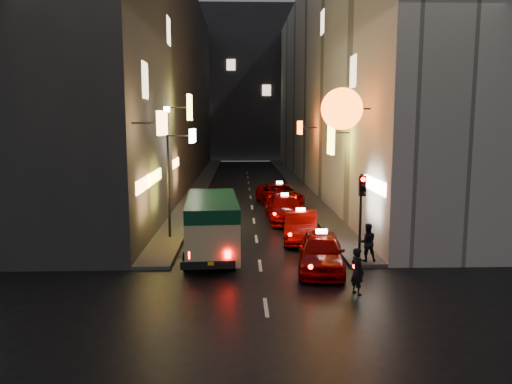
{
  "coord_description": "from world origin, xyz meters",
  "views": [
    {
      "loc": [
        -0.78,
        -10.74,
        5.72
      ],
      "look_at": [
        -0.02,
        13.0,
        2.32
      ],
      "focal_mm": 35.0,
      "sensor_mm": 36.0,
      "label": 1
    }
  ],
  "objects": [
    {
      "name": "pedestrian_crossing",
      "position": [
        3.08,
        5.09,
        0.9
      ],
      "size": [
        0.6,
        0.7,
        1.8
      ],
      "primitive_type": "imported",
      "rotation": [
        0.0,
        0.0,
        2.01
      ],
      "color": "black",
      "rests_on": "ground"
    },
    {
      "name": "taxi_second",
      "position": [
        2.1,
        12.59,
        0.84
      ],
      "size": [
        2.67,
        5.44,
        1.84
      ],
      "color": "#7B0100",
      "rests_on": "ground"
    },
    {
      "name": "building_left",
      "position": [
        -8.0,
        33.99,
        9.0
      ],
      "size": [
        7.59,
        52.0,
        18.0
      ],
      "color": "#373532",
      "rests_on": "ground"
    },
    {
      "name": "taxi_far",
      "position": [
        1.88,
        22.63,
        0.88
      ],
      "size": [
        3.03,
        5.78,
        1.92
      ],
      "color": "#7B0100",
      "rests_on": "ground"
    },
    {
      "name": "sidewalk_right",
      "position": [
        4.25,
        34.0,
        0.07
      ],
      "size": [
        1.5,
        52.0,
        0.15
      ],
      "primitive_type": "cube",
      "color": "#494644",
      "rests_on": "ground"
    },
    {
      "name": "minibus",
      "position": [
        -1.97,
        9.81,
        1.6
      ],
      "size": [
        2.43,
        6.0,
        2.53
      ],
      "color": "#D6C686",
      "rests_on": "ground"
    },
    {
      "name": "building_far",
      "position": [
        0.0,
        66.0,
        11.0
      ],
      "size": [
        30.0,
        10.0,
        22.0
      ],
      "primitive_type": "cube",
      "color": "#333338",
      "rests_on": "ground"
    },
    {
      "name": "traffic_light",
      "position": [
        4.0,
        8.47,
        2.69
      ],
      "size": [
        0.26,
        0.43,
        3.5
      ],
      "color": "black",
      "rests_on": "sidewalk_right"
    },
    {
      "name": "ground",
      "position": [
        0.0,
        0.0,
        0.0
      ],
      "size": [
        120.0,
        120.0,
        0.0
      ],
      "primitive_type": "plane",
      "color": "black",
      "rests_on": "ground"
    },
    {
      "name": "taxi_near",
      "position": [
        2.32,
        7.79,
        0.85
      ],
      "size": [
        2.87,
        5.57,
        1.86
      ],
      "color": "#7B0100",
      "rests_on": "ground"
    },
    {
      "name": "sidewalk_left",
      "position": [
        -4.25,
        34.0,
        0.07
      ],
      "size": [
        1.5,
        52.0,
        0.15
      ],
      "primitive_type": "cube",
      "color": "#494644",
      "rests_on": "ground"
    },
    {
      "name": "taxi_third",
      "position": [
        1.77,
        17.39,
        0.85
      ],
      "size": [
        2.33,
        5.41,
        1.87
      ],
      "color": "#7B0100",
      "rests_on": "ground"
    },
    {
      "name": "lamp_post",
      "position": [
        -4.2,
        13.0,
        3.72
      ],
      "size": [
        0.28,
        0.28,
        6.22
      ],
      "color": "black",
      "rests_on": "sidewalk_left"
    },
    {
      "name": "building_right",
      "position": [
        8.0,
        33.99,
        9.0
      ],
      "size": [
        8.19,
        52.0,
        18.0
      ],
      "color": "beige",
      "rests_on": "ground"
    },
    {
      "name": "pedestrian_sidewalk",
      "position": [
        4.28,
        8.51,
        1.02
      ],
      "size": [
        0.66,
        0.42,
        1.74
      ],
      "primitive_type": "imported",
      "rotation": [
        0.0,
        0.0,
        3.13
      ],
      "color": "black",
      "rests_on": "sidewalk_right"
    }
  ]
}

